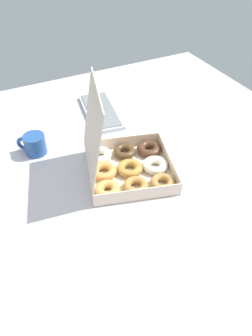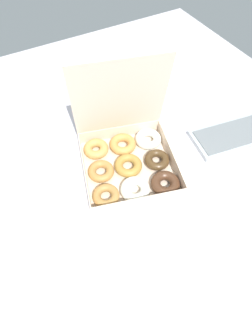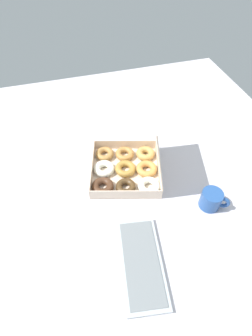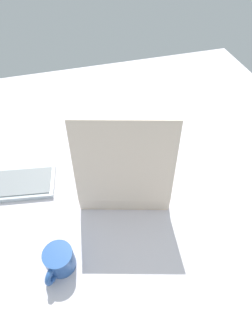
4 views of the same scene
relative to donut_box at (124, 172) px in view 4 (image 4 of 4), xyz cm
name	(u,v)px [view 4 (image 4 of 4)]	position (x,y,z in cm)	size (l,w,h in cm)	color
ground_plane	(131,181)	(-2.74, 1.03, -4.96)	(180.00, 180.00, 2.00)	silver
donut_box	(124,172)	(0.00, 0.00, 0.00)	(38.64, 38.78, 36.61)	beige
keyboard	(9,184)	(43.22, -7.88, -2.90)	(36.21, 19.92, 2.20)	#B2BCC2
coffee_mug	(59,260)	(27.30, 27.97, 0.31)	(9.33, 11.29, 8.33)	#285298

